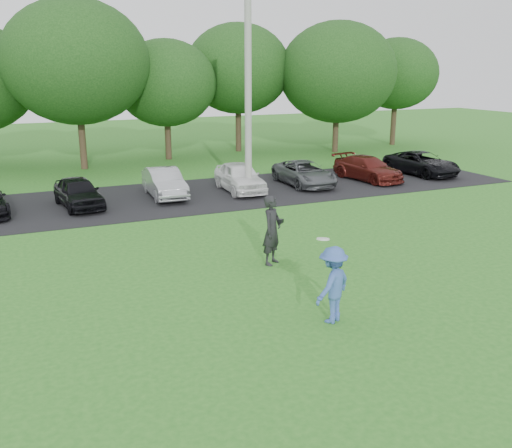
{
  "coord_description": "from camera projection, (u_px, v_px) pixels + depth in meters",
  "views": [
    {
      "loc": [
        -5.77,
        -9.58,
        5.25
      ],
      "look_at": [
        0.0,
        3.5,
        1.3
      ],
      "focal_mm": 40.0,
      "sensor_mm": 36.0,
      "label": 1
    }
  ],
  "objects": [
    {
      "name": "frisbee_player",
      "position": [
        333.0,
        285.0,
        11.97
      ],
      "size": [
        1.24,
        1.05,
        1.88
      ],
      "color": "#3D5FAE",
      "rests_on": "ground"
    },
    {
      "name": "camera_bystander",
      "position": [
        272.0,
        230.0,
        15.49
      ],
      "size": [
        0.84,
        0.8,
        1.92
      ],
      "color": "black",
      "rests_on": "ground"
    },
    {
      "name": "utility_pole",
      "position": [
        248.0,
        76.0,
        22.72
      ],
      "size": [
        0.28,
        0.28,
        9.8
      ],
      "primitive_type": "cylinder",
      "color": "#9B9B96",
      "rests_on": "ground"
    },
    {
      "name": "parked_cars",
      "position": [
        172.0,
        184.0,
        23.39
      ],
      "size": [
        28.71,
        4.57,
        1.25
      ],
      "color": "white",
      "rests_on": "parking_lot"
    },
    {
      "name": "parking_lot",
      "position": [
        163.0,
        198.0,
        23.55
      ],
      "size": [
        32.0,
        6.5,
        0.03
      ],
      "primitive_type": "cube",
      "color": "black",
      "rests_on": "ground"
    },
    {
      "name": "ground",
      "position": [
        323.0,
        323.0,
        12.09
      ],
      "size": [
        100.0,
        100.0,
        0.0
      ],
      "primitive_type": "plane",
      "color": "#287020",
      "rests_on": "ground"
    },
    {
      "name": "tree_row",
      "position": [
        140.0,
        73.0,
        31.44
      ],
      "size": [
        42.39,
        9.85,
        8.64
      ],
      "color": "#38281C",
      "rests_on": "ground"
    }
  ]
}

